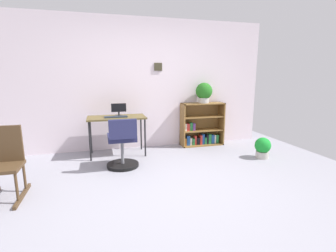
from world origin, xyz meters
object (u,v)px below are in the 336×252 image
Objects in this scene: desk at (117,120)px; potted_plant_floor at (263,147)px; office_chair at (122,146)px; bookshelf_low at (201,127)px; monitor at (119,110)px; keyboard at (116,117)px; rocking_chair at (4,162)px; potted_plant_on_shelf at (204,92)px.

desk is 2.70m from potted_plant_floor.
bookshelf_low is at bearing 28.54° from office_chair.
monitor reaches higher than desk.
keyboard is 0.45× the size of bookshelf_low.
keyboard is 1.85m from bookshelf_low.
desk is 3.86× the size of monitor.
desk is 1.20× the size of rocking_chair.
keyboard is (-0.02, -0.08, 0.07)m from desk.
potted_plant_floor is at bearing -56.84° from bookshelf_low.
potted_plant_floor is (0.71, -1.07, -0.93)m from potted_plant_on_shelf.
office_chair is at bearing -153.24° from potted_plant_on_shelf.
desk is at bearing 77.78° from keyboard.
bookshelf_low reaches higher than keyboard.
monitor reaches higher than bookshelf_low.
rocking_chair is (-1.44, -1.32, -0.22)m from desk.
keyboard is at bearing -102.22° from desk.
bookshelf_low is 2.41× the size of potted_plant_floor.
rocking_chair is 0.96× the size of bookshelf_low.
monitor is 1.80m from bookshelf_low.
potted_plant_on_shelf reaches higher than potted_plant_floor.
bookshelf_low is 0.75m from potted_plant_on_shelf.
office_chair is at bearing -85.83° from keyboard.
potted_plant_on_shelf reaches higher than office_chair.
office_chair is at bearing 175.87° from potted_plant_floor.
rocking_chair is 3.57m from bookshelf_low.
desk is at bearing 42.57° from rocking_chair.
monitor is at bearing 159.28° from potted_plant_floor.
keyboard is at bearing 162.17° from potted_plant_floor.
desk is 2.56× the size of keyboard.
office_chair is 2.19× the size of potted_plant_floor.
bookshelf_low is 2.18× the size of potted_plant_on_shelf.
rocking_chair is at bearing -154.09° from bookshelf_low.
keyboard is at bearing 94.17° from office_chair.
keyboard is 0.47× the size of rocking_chair.
bookshelf_low reaches higher than rocking_chair.
potted_plant_on_shelf is (1.80, 0.19, 0.47)m from desk.
desk is 1.87m from potted_plant_on_shelf.
bookshelf_low is at bearing 7.69° from desk.
monitor is 2.06m from rocking_chair.
potted_plant_floor is at bearing -56.67° from potted_plant_on_shelf.
rocking_chair is at bearing -137.43° from desk.
bookshelf_low is (1.74, 0.95, 0.03)m from office_chair.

